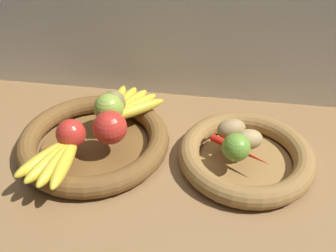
# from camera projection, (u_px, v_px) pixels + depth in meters

# --- Properties ---
(ground_plane) EXTENTS (1.40, 0.90, 0.03)m
(ground_plane) POSITION_uv_depth(u_px,v_px,m) (173.00, 162.00, 0.91)
(ground_plane) COLOR olive
(back_wall) EXTENTS (1.40, 0.03, 0.55)m
(back_wall) POSITION_uv_depth(u_px,v_px,m) (190.00, 3.00, 0.98)
(back_wall) COLOR silver
(back_wall) RESTS_ON ground_plane
(fruit_bowl_left) EXTENTS (0.37, 0.37, 0.05)m
(fruit_bowl_left) POSITION_uv_depth(u_px,v_px,m) (94.00, 141.00, 0.92)
(fruit_bowl_left) COLOR brown
(fruit_bowl_left) RESTS_ON ground_plane
(fruit_bowl_right) EXTENTS (0.32, 0.32, 0.05)m
(fruit_bowl_right) POSITION_uv_depth(u_px,v_px,m) (246.00, 156.00, 0.88)
(fruit_bowl_right) COLOR olive
(fruit_bowl_right) RESTS_ON ground_plane
(apple_green_back) EXTENTS (0.07, 0.07, 0.07)m
(apple_green_back) POSITION_uv_depth(u_px,v_px,m) (109.00, 108.00, 0.92)
(apple_green_back) COLOR #8CAD3D
(apple_green_back) RESTS_ON fruit_bowl_left
(apple_red_right) EXTENTS (0.08, 0.08, 0.08)m
(apple_red_right) POSITION_uv_depth(u_px,v_px,m) (110.00, 127.00, 0.85)
(apple_red_right) COLOR red
(apple_red_right) RESTS_ON fruit_bowl_left
(apple_red_front) EXTENTS (0.07, 0.07, 0.07)m
(apple_red_front) POSITION_uv_depth(u_px,v_px,m) (71.00, 134.00, 0.84)
(apple_red_front) COLOR red
(apple_red_front) RESTS_ON fruit_bowl_left
(pear_brown) EXTENTS (0.08, 0.08, 0.07)m
(pear_brown) POSITION_uv_depth(u_px,v_px,m) (114.00, 104.00, 0.94)
(pear_brown) COLOR olive
(pear_brown) RESTS_ON fruit_bowl_left
(banana_bunch_front) EXTENTS (0.12, 0.18, 0.03)m
(banana_bunch_front) POSITION_uv_depth(u_px,v_px,m) (56.00, 159.00, 0.80)
(banana_bunch_front) COLOR yellow
(banana_bunch_front) RESTS_ON fruit_bowl_left
(banana_bunch_back) EXTENTS (0.15, 0.17, 0.03)m
(banana_bunch_back) POSITION_uv_depth(u_px,v_px,m) (128.00, 105.00, 0.97)
(banana_bunch_back) COLOR yellow
(banana_bunch_back) RESTS_ON fruit_bowl_left
(potato_oblong) EXTENTS (0.08, 0.07, 0.05)m
(potato_oblong) POSITION_uv_depth(u_px,v_px,m) (231.00, 129.00, 0.87)
(potato_oblong) COLOR #A38451
(potato_oblong) RESTS_ON fruit_bowl_right
(potato_large) EXTENTS (0.08, 0.06, 0.05)m
(potato_large) POSITION_uv_depth(u_px,v_px,m) (248.00, 139.00, 0.85)
(potato_large) COLOR tan
(potato_large) RESTS_ON fruit_bowl_right
(lime_near) EXTENTS (0.06, 0.06, 0.06)m
(lime_near) POSITION_uv_depth(u_px,v_px,m) (236.00, 147.00, 0.81)
(lime_near) COLOR #6B9E33
(lime_near) RESTS_ON fruit_bowl_right
(chili_pepper) EXTENTS (0.14, 0.09, 0.02)m
(chili_pepper) POSITION_uv_depth(u_px,v_px,m) (240.00, 151.00, 0.83)
(chili_pepper) COLOR red
(chili_pepper) RESTS_ON fruit_bowl_right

